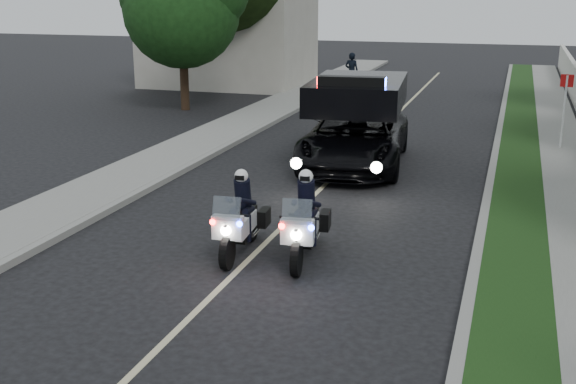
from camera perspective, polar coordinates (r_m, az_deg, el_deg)
name	(u,v)px	position (r m, az deg, el deg)	size (l,w,h in m)	color
ground	(194,313)	(11.50, -7.49, -9.58)	(120.00, 120.00, 0.00)	black
curb_right	(491,176)	(19.95, 15.92, 1.24)	(0.20, 60.00, 0.15)	gray
grass_verge	(518,178)	(19.95, 17.93, 1.08)	(1.20, 60.00, 0.16)	#193814
sidewalk_right	(571,182)	(20.00, 21.64, 0.77)	(1.40, 60.00, 0.16)	gray
curb_left	(211,155)	(21.74, -6.18, 2.95)	(0.20, 60.00, 0.15)	gray
sidewalk_left	(178,152)	(22.20, -8.79, 3.14)	(2.00, 60.00, 0.16)	gray
building_far	(229,17)	(38.25, -4.76, 13.76)	(8.00, 6.00, 7.00)	#A8A396
lane_marking	(343,167)	(20.47, 4.39, 1.98)	(0.12, 50.00, 0.01)	#BFB78C
police_moto_left	(241,253)	(13.87, -3.80, -4.90)	(0.68, 1.94, 1.65)	silver
police_moto_right	(304,258)	(13.59, 1.30, -5.33)	(0.71, 2.02, 1.71)	silver
police_suv	(354,165)	(20.73, 5.33, 2.13)	(2.75, 5.93, 2.88)	black
bicycle	(351,95)	(34.68, 5.06, 7.72)	(0.64, 1.83, 0.96)	black
cyclist	(351,95)	(34.68, 5.06, 7.72)	(0.66, 0.44, 1.82)	black
sign_post	(559,152)	(23.88, 20.86, 2.99)	(0.39, 0.39, 2.50)	red
tree_left_near	(186,110)	(30.62, -8.19, 6.53)	(4.79, 4.79, 7.98)	#194316
tree_left_far	(230,90)	(36.43, -4.68, 8.12)	(7.41, 7.41, 12.35)	black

